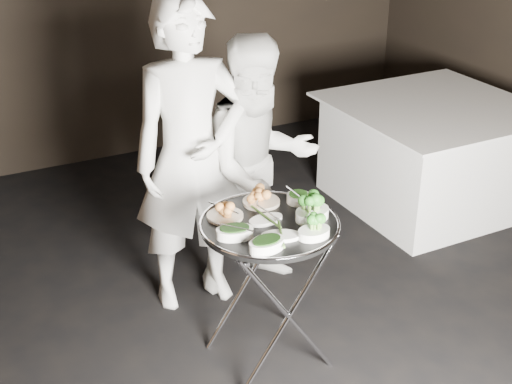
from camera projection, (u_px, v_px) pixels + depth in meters
name	position (u px, v px, depth m)	size (l,w,h in m)	color
tray_stand	(269.00, 286.00, 3.76)	(0.56, 0.48, 0.83)	silver
serving_tray	(269.00, 224.00, 3.59)	(0.72, 0.72, 0.04)	black
potato_plate_a	(225.00, 212.00, 3.63)	(0.19, 0.19, 0.07)	beige
potato_plate_b	(261.00, 198.00, 3.77)	(0.20, 0.20, 0.07)	beige
greens_bowl	(298.00, 197.00, 3.78)	(0.13, 0.13, 0.07)	white
asparagus_plate_a	(266.00, 219.00, 3.60)	(0.20, 0.12, 0.04)	white
asparagus_plate_b	(281.00, 235.00, 3.45)	(0.22, 0.17, 0.04)	white
spinach_bowl_a	(235.00, 231.00, 3.44)	(0.21, 0.16, 0.08)	white
spinach_bowl_b	(267.00, 243.00, 3.34)	(0.20, 0.14, 0.08)	white
broccoli_bowl_a	(312.00, 212.00, 3.62)	(0.23, 0.19, 0.08)	white
broccoli_bowl_b	(314.00, 231.00, 3.45)	(0.17, 0.13, 0.07)	white
serving_utensils	(266.00, 207.00, 3.63)	(0.59, 0.43, 0.01)	silver
waiter_left	(191.00, 158.00, 4.09)	(0.68, 0.45, 1.88)	silver
waiter_right	(259.00, 166.00, 4.31)	(0.78, 0.61, 1.61)	silver
dining_table	(431.00, 154.00, 5.49)	(1.41, 1.41, 0.81)	silver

